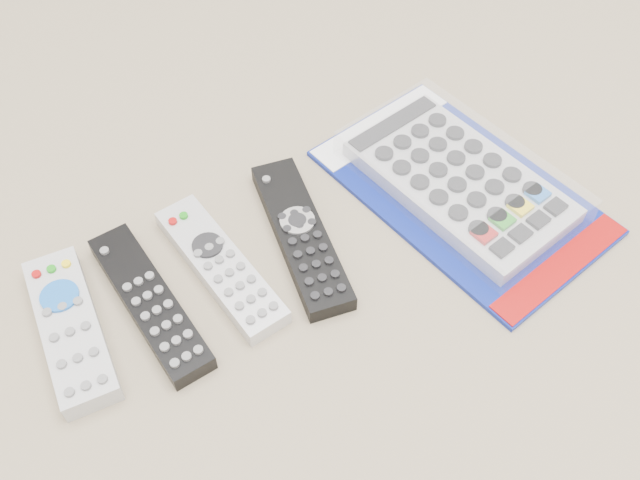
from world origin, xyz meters
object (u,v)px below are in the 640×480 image
remote_slim_black (150,302)px  remote_large_black (301,235)px  remote_small_grey (71,328)px  jumbo_remote_packaged (460,180)px  remote_silver_dvd (221,266)px

remote_slim_black → remote_large_black: (0.17, -0.00, 0.00)m
remote_small_grey → remote_slim_black: (0.07, -0.01, -0.00)m
remote_large_black → jumbo_remote_packaged: (0.18, -0.03, 0.01)m
remote_slim_black → jumbo_remote_packaged: (0.35, -0.03, 0.01)m
remote_silver_dvd → remote_large_black: size_ratio=0.91×
remote_slim_black → remote_silver_dvd: same height
remote_small_grey → jumbo_remote_packaged: jumbo_remote_packaged is taller
remote_small_grey → remote_large_black: size_ratio=0.86×
remote_silver_dvd → remote_large_black: 0.09m
remote_silver_dvd → jumbo_remote_packaged: (0.27, -0.04, 0.01)m
remote_slim_black → remote_large_black: size_ratio=0.93×
jumbo_remote_packaged → remote_slim_black: bearing=166.1°
remote_small_grey → remote_silver_dvd: (0.15, -0.01, -0.00)m
remote_slim_black → jumbo_remote_packaged: 0.35m
remote_small_grey → remote_slim_black: size_ratio=0.92×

